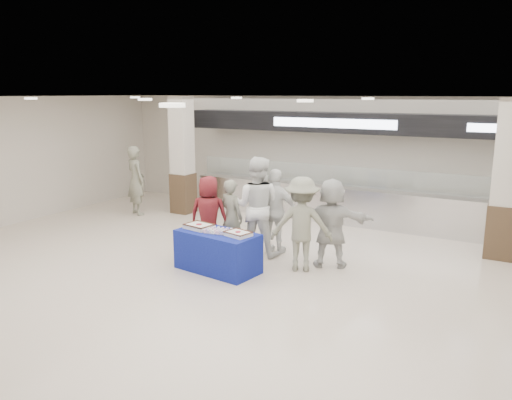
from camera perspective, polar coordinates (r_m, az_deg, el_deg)
The scene contains 15 objects.
ground at distance 8.67m, azimuth -4.06°, elevation -10.12°, with size 14.00×14.00×0.00m, color beige.
serving_line at distance 13.04m, azimuth 9.05°, elevation 2.62°, with size 8.70×0.85×2.80m.
column_left at distance 13.88m, azimuth -8.42°, elevation 4.77°, with size 0.55×0.55×3.20m.
column_right at distance 11.02m, azimuth 26.66°, elevation 1.71°, with size 0.55×0.55×3.20m.
display_table at distance 9.41m, azimuth -4.40°, elevation -5.88°, with size 1.55×0.78×0.75m, color navy.
sheet_cake_left at distance 9.57m, azimuth -6.52°, elevation -2.95°, with size 0.55×0.46×0.10m.
sheet_cake_right at distance 9.03m, azimuth -2.07°, elevation -3.83°, with size 0.51×0.44×0.09m.
cupcake_tray at distance 9.26m, azimuth -4.37°, elevation -3.52°, with size 0.47×0.39×0.07m.
civilian_maroon at distance 10.31m, azimuth -5.41°, elevation -1.73°, with size 0.80×0.52×1.64m, color maroon.
soldier_a at distance 10.30m, azimuth -2.85°, elevation -1.91°, with size 0.57×0.37×1.56m, color slate.
chef_tall at distance 10.14m, azimuth 0.13°, elevation -0.74°, with size 0.99×0.77×2.04m, color white.
chef_short at distance 10.27m, azimuth 2.24°, elevation -1.34°, with size 1.04×0.43×1.77m, color white.
soldier_b at distance 9.32m, azimuth 5.23°, elevation -2.77°, with size 1.15×0.66×1.78m, color slate.
civilian_white at distance 9.57m, azimuth 8.59°, elevation -2.60°, with size 1.61×0.51×1.73m, color silver.
soldier_bg at distance 13.99m, azimuth -13.55°, elevation 2.19°, with size 0.69×0.45×1.89m, color slate.
Camera 1 is at (4.45, -6.67, 3.28)m, focal length 35.00 mm.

